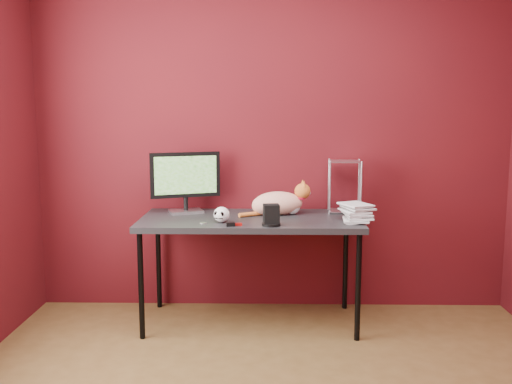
{
  "coord_description": "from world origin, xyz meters",
  "views": [
    {
      "loc": [
        -0.04,
        -2.47,
        1.49
      ],
      "look_at": [
        -0.11,
        1.15,
        0.96
      ],
      "focal_mm": 40.0,
      "sensor_mm": 36.0,
      "label": 1
    }
  ],
  "objects_px": {
    "speaker": "(271,216)",
    "desk": "(250,225)",
    "monitor": "(185,179)",
    "cat": "(278,203)",
    "book_stack": "(347,122)",
    "skull_mug": "(222,214)"
  },
  "relations": [
    {
      "from": "speaker",
      "to": "desk",
      "type": "bearing_deg",
      "value": 110.26
    },
    {
      "from": "desk",
      "to": "monitor",
      "type": "height_order",
      "value": "monitor"
    },
    {
      "from": "cat",
      "to": "book_stack",
      "type": "xyz_separation_m",
      "value": [
        0.44,
        -0.23,
        0.57
      ]
    },
    {
      "from": "cat",
      "to": "skull_mug",
      "type": "bearing_deg",
      "value": -148.96
    },
    {
      "from": "speaker",
      "to": "book_stack",
      "type": "bearing_deg",
      "value": 9.69
    },
    {
      "from": "speaker",
      "to": "book_stack",
      "type": "xyz_separation_m",
      "value": [
        0.49,
        0.15,
        0.59
      ]
    },
    {
      "from": "monitor",
      "to": "cat",
      "type": "xyz_separation_m",
      "value": [
        0.66,
        -0.07,
        -0.16
      ]
    },
    {
      "from": "desk",
      "to": "skull_mug",
      "type": "relative_size",
      "value": 13.38
    },
    {
      "from": "monitor",
      "to": "speaker",
      "type": "height_order",
      "value": "monitor"
    },
    {
      "from": "cat",
      "to": "monitor",
      "type": "bearing_deg",
      "value": 167.83
    },
    {
      "from": "monitor",
      "to": "speaker",
      "type": "relative_size",
      "value": 3.5
    },
    {
      "from": "cat",
      "to": "skull_mug",
      "type": "xyz_separation_m",
      "value": [
        -0.38,
        -0.29,
        -0.03
      ]
    },
    {
      "from": "speaker",
      "to": "book_stack",
      "type": "height_order",
      "value": "book_stack"
    },
    {
      "from": "desk",
      "to": "speaker",
      "type": "bearing_deg",
      "value": -62.21
    },
    {
      "from": "cat",
      "to": "book_stack",
      "type": "bearing_deg",
      "value": -34.34
    },
    {
      "from": "skull_mug",
      "to": "speaker",
      "type": "distance_m",
      "value": 0.34
    },
    {
      "from": "desk",
      "to": "cat",
      "type": "height_order",
      "value": "cat"
    },
    {
      "from": "desk",
      "to": "speaker",
      "type": "xyz_separation_m",
      "value": [
        0.14,
        -0.27,
        0.11
      ]
    },
    {
      "from": "speaker",
      "to": "cat",
      "type": "bearing_deg",
      "value": 74.72
    },
    {
      "from": "monitor",
      "to": "skull_mug",
      "type": "distance_m",
      "value": 0.49
    },
    {
      "from": "cat",
      "to": "book_stack",
      "type": "relative_size",
      "value": 0.39
    },
    {
      "from": "desk",
      "to": "skull_mug",
      "type": "xyz_separation_m",
      "value": [
        -0.18,
        -0.17,
        0.1
      ]
    }
  ]
}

